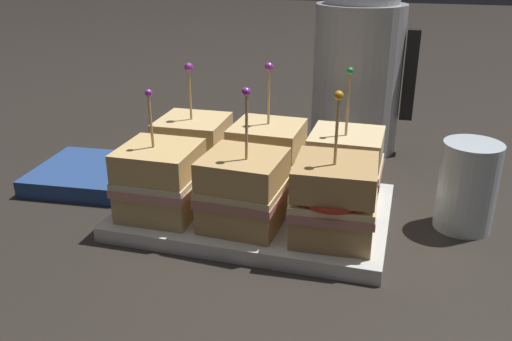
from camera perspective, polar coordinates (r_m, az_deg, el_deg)
name	(u,v)px	position (r m, az deg, el deg)	size (l,w,h in m)	color
ground_plane	(256,218)	(0.69, 0.00, -4.98)	(6.00, 6.00, 0.00)	#2D2823
serving_platter	(256,211)	(0.68, 0.00, -4.31)	(0.33, 0.22, 0.02)	silver
sandwich_front_left	(160,180)	(0.65, -10.04, -1.02)	(0.09, 0.09, 0.15)	tan
sandwich_front_center	(247,191)	(0.62, -0.98, -2.13)	(0.10, 0.10, 0.16)	tan
sandwich_front_right	(334,200)	(0.59, 8.23, -3.09)	(0.10, 0.10, 0.17)	tan
sandwich_back_left	(194,150)	(0.74, -6.59, 2.15)	(0.09, 0.09, 0.16)	#DBB77A
sandwich_back_center	(268,157)	(0.71, 1.32, 1.40)	(0.09, 0.09, 0.17)	#DBB77A
sandwich_back_right	(345,167)	(0.69, 9.35, 0.39)	(0.09, 0.09, 0.17)	beige
kettle_steel	(357,77)	(0.91, 10.63, 9.70)	(0.16, 0.14, 0.27)	#B7BABF
drinking_glass	(467,186)	(0.69, 21.36, -1.55)	(0.07, 0.07, 0.11)	silver
napkin_stack	(89,174)	(0.82, -17.14, -0.37)	(0.16, 0.16, 0.02)	navy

